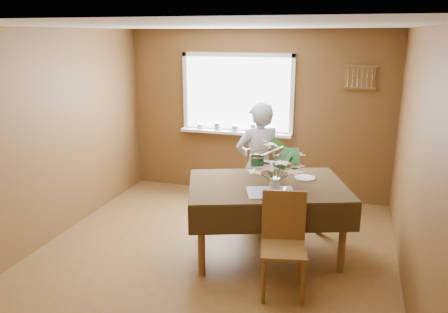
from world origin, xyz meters
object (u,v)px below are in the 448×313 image
(chair_near, at_px, (283,239))
(flower_bouquet, at_px, (275,162))
(chair_far, at_px, (261,181))
(seated_woman, at_px, (258,165))
(dining_table, at_px, (267,193))

(chair_near, bearing_deg, flower_bouquet, 99.43)
(chair_far, distance_m, flower_bouquet, 1.27)
(flower_bouquet, bearing_deg, chair_near, -69.34)
(seated_woman, height_order, flower_bouquet, seated_woman)
(dining_table, xyz_separation_m, chair_near, (0.30, -0.68, -0.19))
(dining_table, distance_m, chair_near, 0.77)
(seated_woman, xyz_separation_m, flower_bouquet, (0.38, -0.92, 0.33))
(chair_far, xyz_separation_m, chair_near, (0.55, -1.57, -0.02))
(seated_woman, distance_m, flower_bouquet, 1.05)
(dining_table, height_order, chair_near, chair_near)
(dining_table, distance_m, chair_far, 0.94)
(dining_table, bearing_deg, chair_far, 86.42)
(chair_near, bearing_deg, seated_woman, 100.43)
(chair_near, relative_size, flower_bouquet, 1.77)
(chair_near, distance_m, seated_woman, 1.56)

